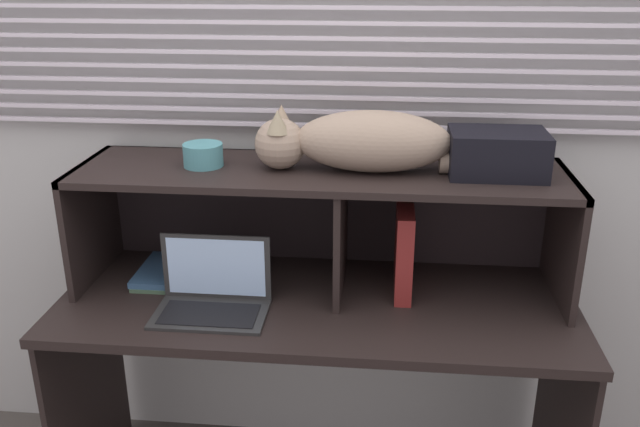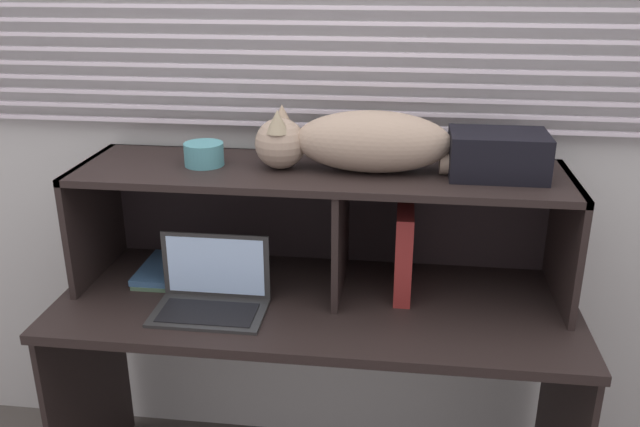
% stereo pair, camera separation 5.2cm
% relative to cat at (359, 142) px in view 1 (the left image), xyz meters
% --- Properties ---
extents(back_panel_with_blinds, '(4.40, 0.08, 2.50)m').
position_rel_cat_xyz_m(back_panel_with_blinds, '(-0.12, 0.25, 0.01)').
color(back_panel_with_blinds, '#B9BBB8').
rests_on(back_panel_with_blinds, ground).
extents(desk, '(1.59, 0.63, 0.78)m').
position_rel_cat_xyz_m(desk, '(-0.12, -0.10, -0.62)').
color(desk, black).
rests_on(desk, ground).
extents(hutch_shelf_unit, '(1.50, 0.40, 0.39)m').
position_rel_cat_xyz_m(hutch_shelf_unit, '(-0.11, 0.03, -0.19)').
color(hutch_shelf_unit, black).
rests_on(hutch_shelf_unit, desk).
extents(cat, '(0.77, 0.19, 0.19)m').
position_rel_cat_xyz_m(cat, '(0.00, 0.00, 0.00)').
color(cat, gray).
rests_on(cat, hutch_shelf_unit).
extents(laptop, '(0.33, 0.20, 0.22)m').
position_rel_cat_xyz_m(laptop, '(-0.42, -0.20, -0.43)').
color(laptop, '#292929').
rests_on(laptop, desk).
extents(binder_upright, '(0.05, 0.27, 0.28)m').
position_rel_cat_xyz_m(binder_upright, '(0.15, 0.00, -0.33)').
color(binder_upright, maroon).
rests_on(binder_upright, desk).
extents(book_stack, '(0.16, 0.25, 0.03)m').
position_rel_cat_xyz_m(book_stack, '(-0.63, 0.00, -0.46)').
color(book_stack, '#425F46').
rests_on(book_stack, desk).
extents(small_basket, '(0.12, 0.12, 0.07)m').
position_rel_cat_xyz_m(small_basket, '(-0.48, 0.00, -0.05)').
color(small_basket, teal).
rests_on(small_basket, hutch_shelf_unit).
extents(storage_box, '(0.28, 0.19, 0.13)m').
position_rel_cat_xyz_m(storage_box, '(0.40, 0.00, -0.02)').
color(storage_box, black).
rests_on(storage_box, hutch_shelf_unit).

